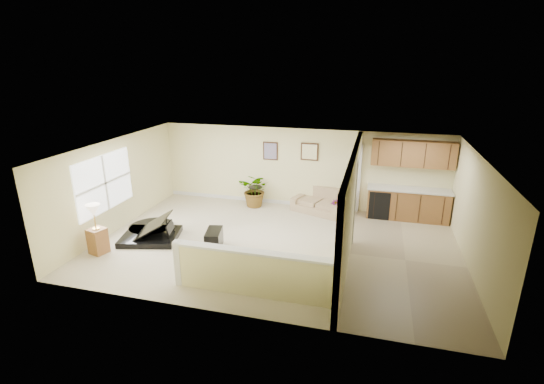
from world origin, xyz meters
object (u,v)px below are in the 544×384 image
(accent_table, at_px, (255,194))
(palm_plant, at_px, (256,190))
(loveseat, at_px, (320,200))
(lamp_stand, at_px, (97,233))
(small_plant, at_px, (335,209))
(piano_bench, at_px, (214,239))
(piano, at_px, (150,217))

(accent_table, distance_m, palm_plant, 0.16)
(loveseat, distance_m, lamp_stand, 6.39)
(loveseat, xyz_separation_m, palm_plant, (-2.06, -0.13, 0.19))
(loveseat, distance_m, palm_plant, 2.07)
(accent_table, height_order, small_plant, accent_table)
(piano_bench, distance_m, palm_plant, 3.13)
(piano, relative_size, accent_table, 2.97)
(palm_plant, bearing_deg, piano, -124.27)
(piano_bench, relative_size, loveseat, 0.37)
(piano_bench, xyz_separation_m, lamp_stand, (-2.62, -0.96, 0.30))
(palm_plant, relative_size, small_plant, 2.27)
(lamp_stand, bearing_deg, accent_table, 56.65)
(loveseat, relative_size, palm_plant, 1.74)
(piano, relative_size, lamp_stand, 1.51)
(piano, bearing_deg, accent_table, 43.24)
(accent_table, xyz_separation_m, palm_plant, (0.03, -0.06, 0.14))
(loveseat, relative_size, accent_table, 3.03)
(piano, bearing_deg, small_plant, 17.94)
(small_plant, xyz_separation_m, lamp_stand, (-5.30, -3.92, 0.32))
(piano_bench, distance_m, lamp_stand, 2.81)
(piano_bench, bearing_deg, loveseat, 55.91)
(loveseat, bearing_deg, small_plant, -10.44)
(accent_table, bearing_deg, lamp_stand, -123.35)
(loveseat, xyz_separation_m, accent_table, (-2.09, -0.07, 0.05))
(piano, xyz_separation_m, palm_plant, (1.99, 2.92, -0.01))
(piano, bearing_deg, lamp_stand, -137.20)
(piano, relative_size, piano_bench, 2.68)
(loveseat, distance_m, accent_table, 2.10)
(loveseat, height_order, accent_table, loveseat)
(small_plant, bearing_deg, accent_table, 175.31)
(piano_bench, distance_m, accent_table, 3.18)
(accent_table, xyz_separation_m, small_plant, (2.58, -0.21, -0.20))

